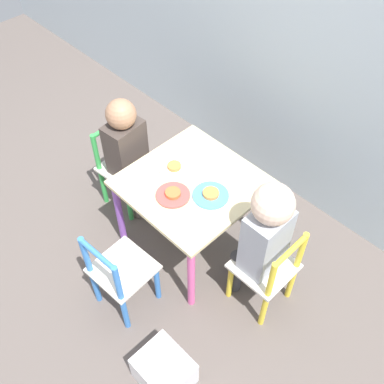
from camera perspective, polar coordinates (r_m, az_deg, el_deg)
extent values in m
plane|color=#5B514C|center=(2.53, 0.00, -6.15)|extent=(6.00, 6.00, 0.00)
cube|color=beige|center=(2.16, 0.00, 1.09)|extent=(0.60, 0.60, 0.02)
cylinder|color=#8E51BC|center=(2.38, -9.19, -2.78)|extent=(0.04, 0.04, 0.46)
cylinder|color=#E5599E|center=(2.13, -0.10, -10.88)|extent=(0.04, 0.04, 0.46)
cylinder|color=orange|center=(2.60, 0.08, 3.65)|extent=(0.04, 0.04, 0.46)
cylinder|color=teal|center=(2.37, 9.21, -2.92)|extent=(0.04, 0.04, 0.46)
cube|color=silver|center=(2.14, 9.15, -9.23)|extent=(0.26, 0.26, 0.02)
cylinder|color=yellow|center=(2.34, 8.37, -7.98)|extent=(0.03, 0.03, 0.27)
cylinder|color=yellow|center=(2.24, 4.85, -11.21)|extent=(0.03, 0.03, 0.27)
cylinder|color=yellow|center=(2.29, 12.51, -11.03)|extent=(0.03, 0.03, 0.27)
cylinder|color=yellow|center=(2.19, 9.10, -14.53)|extent=(0.03, 0.03, 0.27)
cylinder|color=yellow|center=(2.07, 13.69, -7.33)|extent=(0.03, 0.03, 0.25)
cylinder|color=yellow|center=(1.96, 10.02, -11.04)|extent=(0.03, 0.03, 0.25)
cylinder|color=yellow|center=(1.92, 12.45, -7.28)|extent=(0.02, 0.21, 0.02)
cube|color=silver|center=(2.54, -8.31, 3.14)|extent=(0.28, 0.28, 0.02)
cylinder|color=green|center=(2.55, -7.99, -1.47)|extent=(0.03, 0.03, 0.27)
cylinder|color=green|center=(2.64, -4.74, 1.22)|extent=(0.03, 0.03, 0.27)
cylinder|color=green|center=(2.66, -11.19, 0.77)|extent=(0.03, 0.03, 0.27)
cylinder|color=green|center=(2.75, -7.98, 3.29)|extent=(0.03, 0.03, 0.27)
cylinder|color=green|center=(2.48, -12.07, 4.84)|extent=(0.03, 0.03, 0.25)
cylinder|color=green|center=(2.57, -8.58, 7.39)|extent=(0.03, 0.03, 0.25)
cylinder|color=green|center=(2.45, -10.66, 8.13)|extent=(0.05, 0.21, 0.02)
cube|color=silver|center=(2.13, -8.75, -9.60)|extent=(0.28, 0.28, 0.02)
cylinder|color=#387AD1|center=(2.24, -4.44, -11.41)|extent=(0.03, 0.03, 0.27)
cylinder|color=#387AD1|center=(2.33, -8.17, -8.31)|extent=(0.03, 0.03, 0.27)
cylinder|color=#387AD1|center=(2.18, -8.51, -14.91)|extent=(0.03, 0.03, 0.27)
cylinder|color=#387AD1|center=(2.27, -12.17, -11.54)|extent=(0.03, 0.03, 0.27)
cylinder|color=#387AD1|center=(1.95, -9.38, -11.45)|extent=(0.03, 0.03, 0.25)
cylinder|color=#387AD1|center=(2.05, -13.33, -7.87)|extent=(0.03, 0.03, 0.25)
cylinder|color=#387AD1|center=(1.90, -11.93, -7.77)|extent=(0.21, 0.04, 0.02)
cylinder|color=#38383D|center=(2.31, 7.23, -8.51)|extent=(0.07, 0.07, 0.28)
cylinder|color=#38383D|center=(2.26, 5.56, -10.03)|extent=(0.07, 0.07, 0.28)
cube|color=#999EA8|center=(2.00, 9.33, -6.11)|extent=(0.14, 0.20, 0.35)
sphere|color=beige|center=(1.80, 10.29, -1.49)|extent=(0.18, 0.18, 0.18)
cylinder|color=#7A6B5B|center=(2.56, -6.90, -0.78)|extent=(0.07, 0.07, 0.28)
cylinder|color=#7A6B5B|center=(2.60, -5.37, 0.50)|extent=(0.07, 0.07, 0.28)
cube|color=#423833|center=(2.42, -8.40, 5.64)|extent=(0.16, 0.21, 0.31)
sphere|color=#A37556|center=(2.28, -9.02, 9.74)|extent=(0.16, 0.16, 0.16)
cylinder|color=#4C9EE0|center=(2.10, 2.39, -0.42)|extent=(0.17, 0.17, 0.01)
cylinder|color=#D6843D|center=(2.09, 2.40, -0.17)|extent=(0.08, 0.08, 0.02)
cylinder|color=white|center=(2.22, -2.26, 3.04)|extent=(0.15, 0.15, 0.01)
cylinder|color=#D6843D|center=(2.21, -2.27, 3.30)|extent=(0.07, 0.07, 0.02)
cylinder|color=#E54C47|center=(2.10, -2.44, -0.39)|extent=(0.16, 0.16, 0.01)
cylinder|color=#CC6633|center=(2.09, -2.45, -0.14)|extent=(0.07, 0.07, 0.02)
cube|color=silver|center=(2.10, -3.56, -21.73)|extent=(0.23, 0.20, 0.18)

